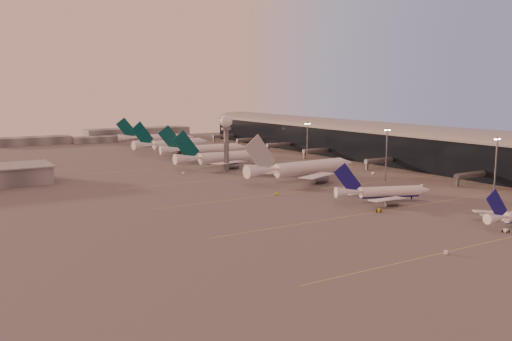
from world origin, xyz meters
TOP-DOWN VIEW (x-y plane):
  - ground at (0.00, 0.00)m, footprint 700.00×700.00m
  - taxiway_markings at (30.00, 56.00)m, footprint 180.00×185.25m
  - terminal at (107.88, 110.09)m, footprint 57.00×362.00m
  - radar_tower at (5.00, 120.00)m, footprint 6.40×6.40m
  - mast_a at (58.00, 0.00)m, footprint 3.60×0.56m
  - mast_b at (55.00, 55.00)m, footprint 3.60×0.56m
  - mast_c at (50.00, 110.00)m, footprint 3.60×0.56m
  - mast_d at (48.00, 200.00)m, footprint 3.60×0.56m
  - distant_horizon at (2.62, 325.14)m, footprint 165.00×37.50m
  - narrowbody_mid at (20.32, 21.21)m, footprint 38.24×29.97m
  - widebody_white at (24.78, 79.38)m, footprint 65.76×52.56m
  - greentail_a at (12.48, 138.48)m, footprint 58.89×47.55m
  - greentail_b at (21.65, 179.86)m, footprint 58.38×46.94m
  - greentail_c at (16.35, 219.70)m, footprint 60.15×48.20m
  - greentail_d at (24.01, 269.71)m, footprint 56.73×45.08m
  - gsv_truck_a at (-13.38, -36.21)m, footprint 5.66×4.32m
  - gsv_tug_near at (19.60, -31.19)m, footprint 2.88×4.20m
  - gsv_tug_mid at (6.25, 9.00)m, footprint 4.38×4.44m
  - gsv_truck_b at (58.03, 35.46)m, footprint 5.86×2.88m
  - gsv_truck_c at (-7.62, 53.81)m, footprint 5.18×5.54m
  - gsv_catering_b at (64.75, 73.24)m, footprint 5.73×3.14m
  - gsv_truck_d at (-17.76, 124.91)m, footprint 2.54×5.04m
  - gsv_tug_hangar at (36.87, 161.96)m, footprint 3.97×2.58m

SIDE VIEW (x-z plane):
  - ground at x=0.00m, z-range 0.00..0.00m
  - taxiway_markings at x=30.00m, z-range 0.00..0.02m
  - gsv_tug_hangar at x=36.87m, z-range 0.02..1.10m
  - gsv_tug_mid at x=6.25m, z-range 0.02..1.13m
  - gsv_tug_near at x=19.60m, z-range 0.02..1.13m
  - gsv_truck_d at x=-17.76m, z-range 0.02..1.96m
  - gsv_truck_a at x=-13.38m, z-range 0.02..2.20m
  - gsv_truck_c at x=-7.62m, z-range 0.02..2.28m
  - gsv_truck_b at x=58.03m, z-range 0.02..2.29m
  - gsv_catering_b at x=64.75m, z-range 0.00..4.49m
  - narrowbody_mid at x=20.32m, z-range -4.63..10.94m
  - greentail_b at x=21.65m, z-range -6.86..14.36m
  - greentail_d at x=24.01m, z-range -6.91..14.46m
  - greentail_a at x=12.48m, z-range -6.92..14.47m
  - greentail_c at x=16.35m, z-range -7.11..14.87m
  - distant_horizon at x=2.62m, z-range -0.61..8.39m
  - widebody_white at x=24.78m, z-range -7.55..15.57m
  - terminal at x=107.88m, z-range -1.00..22.04m
  - mast_a at x=58.00m, z-range 1.24..26.24m
  - mast_b at x=55.00m, z-range 1.24..26.24m
  - mast_c at x=50.00m, z-range 1.24..26.24m
  - mast_d at x=48.00m, z-range 1.24..26.24m
  - radar_tower at x=5.00m, z-range 5.40..36.50m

